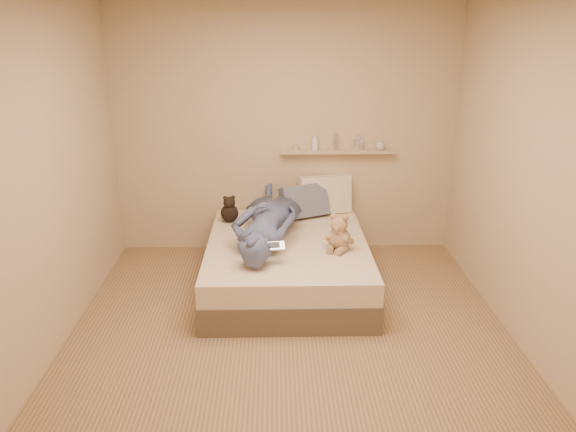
{
  "coord_description": "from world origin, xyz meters",
  "views": [
    {
      "loc": [
        -0.11,
        -3.96,
        2.42
      ],
      "look_at": [
        0.0,
        0.65,
        0.8
      ],
      "focal_mm": 35.0,
      "sensor_mm": 36.0,
      "label": 1
    }
  ],
  "objects_px": {
    "teddy_bear": "(339,235)",
    "wall_shelf": "(337,152)",
    "bed": "(287,263)",
    "pillow_cream": "(325,195)",
    "pillow_grey": "(304,201)",
    "game_console": "(274,246)",
    "dark_plush": "(229,210)",
    "person": "(268,219)"
  },
  "relations": [
    {
      "from": "game_console",
      "to": "teddy_bear",
      "type": "relative_size",
      "value": 0.57
    },
    {
      "from": "pillow_cream",
      "to": "bed",
      "type": "bearing_deg",
      "value": -116.79
    },
    {
      "from": "pillow_cream",
      "to": "wall_shelf",
      "type": "bearing_deg",
      "value": 31.1
    },
    {
      "from": "dark_plush",
      "to": "person",
      "type": "xyz_separation_m",
      "value": [
        0.4,
        -0.46,
        0.07
      ]
    },
    {
      "from": "dark_plush",
      "to": "person",
      "type": "relative_size",
      "value": 0.18
    },
    {
      "from": "teddy_bear",
      "to": "wall_shelf",
      "type": "bearing_deg",
      "value": 85.33
    },
    {
      "from": "dark_plush",
      "to": "wall_shelf",
      "type": "relative_size",
      "value": 0.24
    },
    {
      "from": "game_console",
      "to": "dark_plush",
      "type": "xyz_separation_m",
      "value": [
        -0.45,
        1.07,
        -0.04
      ]
    },
    {
      "from": "dark_plush",
      "to": "pillow_grey",
      "type": "distance_m",
      "value": 0.79
    },
    {
      "from": "pillow_cream",
      "to": "person",
      "type": "bearing_deg",
      "value": -129.08
    },
    {
      "from": "dark_plush",
      "to": "wall_shelf",
      "type": "distance_m",
      "value": 1.3
    },
    {
      "from": "bed",
      "to": "dark_plush",
      "type": "xyz_separation_m",
      "value": [
        -0.58,
        0.56,
        0.35
      ]
    },
    {
      "from": "person",
      "to": "wall_shelf",
      "type": "distance_m",
      "value": 1.19
    },
    {
      "from": "bed",
      "to": "pillow_cream",
      "type": "bearing_deg",
      "value": 63.21
    },
    {
      "from": "game_console",
      "to": "person",
      "type": "distance_m",
      "value": 0.61
    },
    {
      "from": "person",
      "to": "wall_shelf",
      "type": "xyz_separation_m",
      "value": [
        0.73,
        0.82,
        0.46
      ]
    },
    {
      "from": "bed",
      "to": "pillow_grey",
      "type": "xyz_separation_m",
      "value": [
        0.19,
        0.69,
        0.4
      ]
    },
    {
      "from": "pillow_grey",
      "to": "person",
      "type": "xyz_separation_m",
      "value": [
        -0.38,
        -0.6,
        0.02
      ]
    },
    {
      "from": "dark_plush",
      "to": "wall_shelf",
      "type": "xyz_separation_m",
      "value": [
        1.13,
        0.35,
        0.53
      ]
    },
    {
      "from": "pillow_cream",
      "to": "wall_shelf",
      "type": "relative_size",
      "value": 0.46
    },
    {
      "from": "teddy_bear",
      "to": "pillow_cream",
      "type": "distance_m",
      "value": 1.05
    },
    {
      "from": "bed",
      "to": "game_console",
      "type": "relative_size",
      "value": 9.75
    },
    {
      "from": "pillow_cream",
      "to": "wall_shelf",
      "type": "distance_m",
      "value": 0.48
    },
    {
      "from": "game_console",
      "to": "wall_shelf",
      "type": "bearing_deg",
      "value": 64.6
    },
    {
      "from": "wall_shelf",
      "to": "bed",
      "type": "bearing_deg",
      "value": -121.18
    },
    {
      "from": "wall_shelf",
      "to": "pillow_grey",
      "type": "bearing_deg",
      "value": -148.35
    },
    {
      "from": "dark_plush",
      "to": "pillow_cream",
      "type": "relative_size",
      "value": 0.51
    },
    {
      "from": "game_console",
      "to": "pillow_grey",
      "type": "xyz_separation_m",
      "value": [
        0.32,
        1.2,
        0.01
      ]
    },
    {
      "from": "bed",
      "to": "wall_shelf",
      "type": "distance_m",
      "value": 1.38
    },
    {
      "from": "person",
      "to": "game_console",
      "type": "bearing_deg",
      "value": 105.12
    },
    {
      "from": "teddy_bear",
      "to": "wall_shelf",
      "type": "height_order",
      "value": "wall_shelf"
    },
    {
      "from": "game_console",
      "to": "wall_shelf",
      "type": "relative_size",
      "value": 0.16
    },
    {
      "from": "game_console",
      "to": "pillow_grey",
      "type": "distance_m",
      "value": 1.25
    },
    {
      "from": "game_console",
      "to": "teddy_bear",
      "type": "height_order",
      "value": "teddy_bear"
    },
    {
      "from": "pillow_grey",
      "to": "wall_shelf",
      "type": "height_order",
      "value": "wall_shelf"
    },
    {
      "from": "bed",
      "to": "teddy_bear",
      "type": "height_order",
      "value": "teddy_bear"
    },
    {
      "from": "teddy_bear",
      "to": "pillow_cream",
      "type": "height_order",
      "value": "pillow_cream"
    },
    {
      "from": "game_console",
      "to": "dark_plush",
      "type": "bearing_deg",
      "value": 113.03
    },
    {
      "from": "game_console",
      "to": "teddy_bear",
      "type": "xyz_separation_m",
      "value": [
        0.58,
        0.3,
        -0.02
      ]
    },
    {
      "from": "dark_plush",
      "to": "person",
      "type": "distance_m",
      "value": 0.62
    },
    {
      "from": "pillow_grey",
      "to": "wall_shelf",
      "type": "relative_size",
      "value": 0.42
    },
    {
      "from": "person",
      "to": "pillow_grey",
      "type": "bearing_deg",
      "value": -112.19
    }
  ]
}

